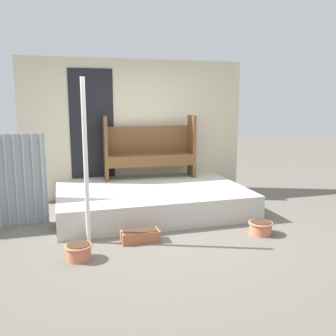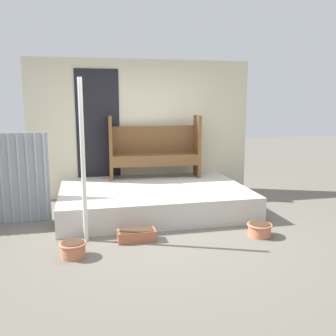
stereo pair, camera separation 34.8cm
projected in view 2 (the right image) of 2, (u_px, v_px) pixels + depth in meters
name	position (u px, v px, depth m)	size (l,w,h in m)	color
ground_plane	(159.00, 232.00, 5.32)	(24.00, 24.00, 0.00)	#666056
porch_slab	(153.00, 198.00, 6.35)	(3.07, 2.17, 0.40)	beige
house_wall	(140.00, 128.00, 7.21)	(4.27, 0.08, 2.60)	beige
support_post	(83.00, 162.00, 4.81)	(0.06, 0.06, 2.13)	white
bench	(155.00, 148.00, 7.02)	(1.71, 0.49, 1.16)	brown
flower_pot_left	(73.00, 249.00, 4.46)	(0.33, 0.33, 0.19)	#C67251
flower_pot_middle	(260.00, 229.00, 5.14)	(0.35, 0.35, 0.18)	#C67251
planter_box_rect	(137.00, 235.00, 4.98)	(0.50, 0.22, 0.16)	#B26042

